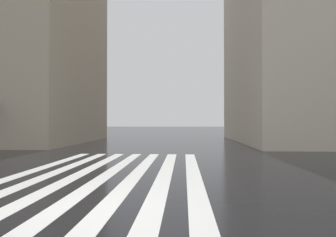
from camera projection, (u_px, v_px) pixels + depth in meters
ground_plane at (77, 208)px, 6.26m from camera, size 220.00×220.00×0.00m
zebra_crossing at (108, 174)px, 10.27m from camera, size 13.00×6.50×0.01m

